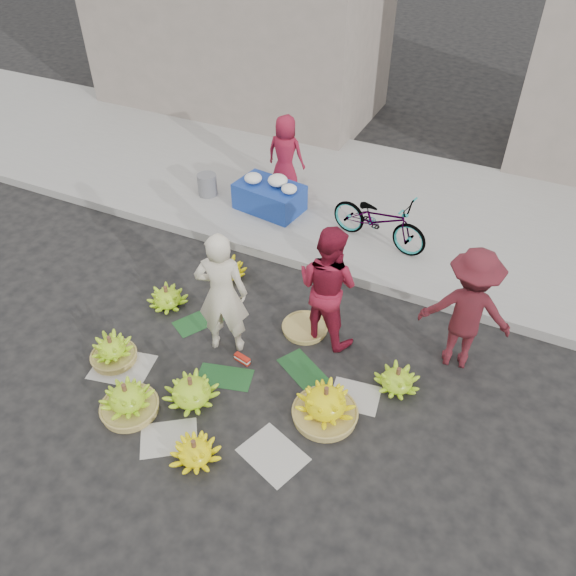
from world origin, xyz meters
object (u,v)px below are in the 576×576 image
at_px(vendor_cream, 222,294).
at_px(flower_table, 270,195).
at_px(banana_bunch_0, 112,351).
at_px(banana_bunch_4, 325,404).
at_px(bicycle, 379,219).

height_order(vendor_cream, flower_table, vendor_cream).
relative_size(banana_bunch_0, banana_bunch_4, 0.74).
bearing_deg(flower_table, vendor_cream, -65.15).
distance_m(vendor_cream, bicycle, 3.00).
distance_m(banana_bunch_0, flower_table, 3.77).
bearing_deg(flower_table, banana_bunch_4, -46.65).
height_order(flower_table, bicycle, bicycle).
height_order(banana_bunch_4, bicycle, bicycle).
bearing_deg(bicycle, vendor_cream, 170.76).
xyz_separation_m(vendor_cream, flower_table, (-0.89, 2.95, -0.46)).
bearing_deg(banana_bunch_0, flower_table, 86.61).
bearing_deg(banana_bunch_4, bicycle, 99.02).
xyz_separation_m(banana_bunch_0, bicycle, (2.13, 3.61, 0.37)).
xyz_separation_m(banana_bunch_0, flower_table, (0.22, 3.76, 0.22)).
bearing_deg(banana_bunch_0, banana_bunch_4, 7.03).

